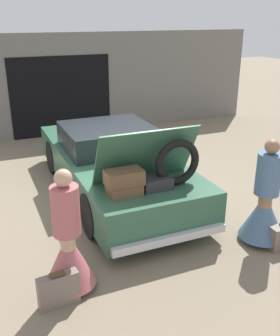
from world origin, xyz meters
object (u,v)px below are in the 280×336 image
(car, at_px, (113,164))
(person_right, at_px, (264,207))
(person_left, at_px, (69,249))
(suitcase_beside_left_person, at_px, (59,290))

(car, relative_size, person_right, 2.96)
(car, relative_size, person_left, 2.97)
(car, height_order, person_left, car)
(person_left, height_order, suitcase_beside_left_person, person_left)
(car, height_order, suitcase_beside_left_person, car)
(person_left, height_order, person_right, person_right)
(person_right, distance_m, suitcase_beside_left_person, 3.18)
(person_right, bearing_deg, suitcase_beside_left_person, 94.35)
(person_left, relative_size, suitcase_beside_left_person, 3.23)
(car, bearing_deg, person_right, -59.98)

